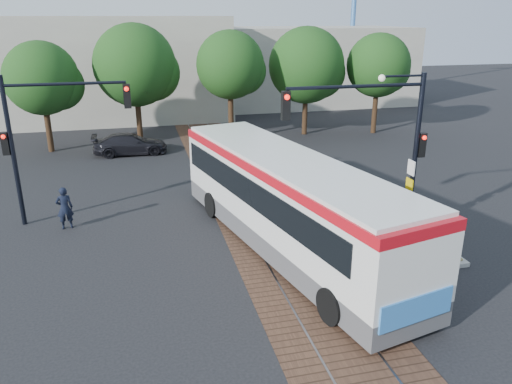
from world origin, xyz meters
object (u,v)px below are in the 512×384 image
signal_pole_main (387,133)px  officer (65,208)px  parked_car (130,144)px  city_bus (287,199)px  signal_pole_left (41,130)px  traffic_island (402,230)px

signal_pole_main → officer: 12.71m
parked_car → city_bus: bearing=-160.3°
signal_pole_main → officer: size_ratio=3.45×
signal_pole_left → parked_car: 11.10m
city_bus → signal_pole_left: size_ratio=2.20×
traffic_island → parked_car: 18.05m
city_bus → traffic_island: 4.84m
traffic_island → parked_car: parked_car is taller
signal_pole_left → officer: 3.17m
signal_pole_main → parked_car: size_ratio=1.35×
officer → signal_pole_left: bearing=-63.6°
city_bus → signal_pole_left: bearing=138.6°
signal_pole_left → officer: size_ratio=3.45×
parked_car → traffic_island: bearing=-146.8°
signal_pole_left → officer: (0.61, -0.85, -3.00)m
parked_car → officer: bearing=166.3°
traffic_island → parked_car: (-9.99, 15.02, 0.31)m
city_bus → parked_car: 15.83m
city_bus → signal_pole_left: 10.00m
parked_car → signal_pole_left: bearing=162.1°
city_bus → parked_car: bearing=97.2°
city_bus → signal_pole_main: size_ratio=2.20×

